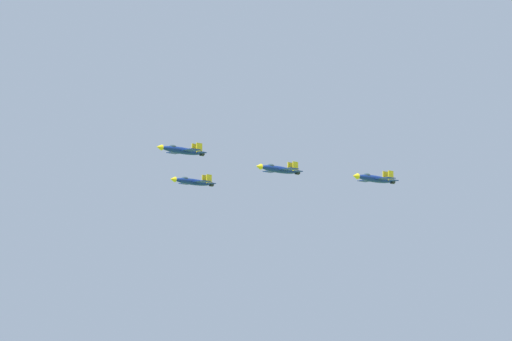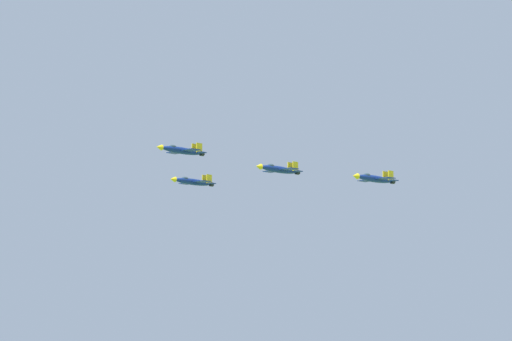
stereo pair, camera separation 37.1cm
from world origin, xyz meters
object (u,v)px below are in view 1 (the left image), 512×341
jet_left_wingman (279,169)px  jet_left_outer (375,179)px  jet_lead (181,150)px  jet_right_wingman (193,182)px

jet_left_wingman → jet_left_outer: (-20.79, -8.72, -1.88)m
jet_lead → jet_right_wingman: bearing=-139.6°
jet_right_wingman → jet_left_outer: bearing=110.5°
jet_lead → jet_left_wingman: size_ratio=0.99×
jet_left_outer → jet_left_wingman: bearing=-39.3°
jet_left_wingman → jet_left_outer: jet_left_wingman is taller
jet_lead → jet_left_outer: bearing=139.7°
jet_right_wingman → jet_lead: bearing=39.4°
jet_left_wingman → jet_right_wingman: 29.21m
jet_right_wingman → jet_left_outer: (-46.84, 4.49, -1.67)m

